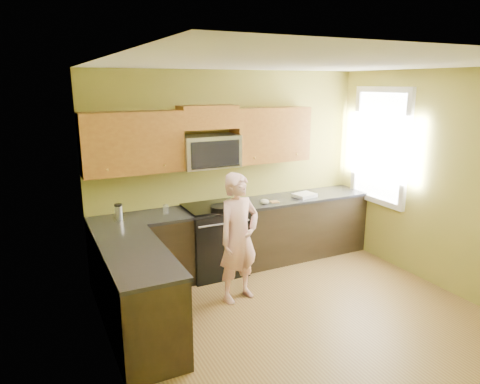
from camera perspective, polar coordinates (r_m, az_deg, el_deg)
floor at (r=4.94m, az=9.16°, el=-16.79°), size 4.00×4.00×0.00m
ceiling at (r=4.25m, az=10.64°, el=16.25°), size 4.00×4.00×0.00m
wall_back at (r=6.09m, az=-1.22°, el=3.02°), size 4.00×0.00×4.00m
wall_left at (r=3.65m, az=-16.63°, el=-5.27°), size 0.00×4.00×4.00m
wall_right at (r=5.79m, az=26.12°, el=0.97°), size 0.00×4.00×4.00m
cabinet_back_run at (r=6.08m, az=0.03°, el=-5.92°), size 4.00×0.60×0.88m
cabinet_left_run at (r=4.60m, az=-13.38°, el=-13.23°), size 0.60×1.60×0.88m
countertop_back at (r=5.92m, az=0.07°, el=-1.77°), size 4.00×0.62×0.04m
countertop_left at (r=4.41m, az=-13.59°, el=-7.90°), size 0.62×1.60×0.04m
stove at (r=5.89m, az=-3.38°, el=-6.26°), size 0.76×0.65×0.95m
microwave at (r=5.73m, az=-4.01°, el=3.31°), size 0.76×0.40×0.42m
upper_cab_left at (r=5.48m, az=-13.78°, el=2.42°), size 1.22×0.33×0.75m
upper_cab_right at (r=6.17m, az=3.98°, el=4.09°), size 1.12×0.33×0.75m
upper_cab_over_mw at (r=5.68m, az=-4.26°, el=9.82°), size 0.76×0.33×0.30m
window at (r=6.51m, az=17.99°, el=5.74°), size 0.06×1.06×1.66m
woman at (r=5.08m, az=-0.16°, el=-6.06°), size 0.64×0.50×1.54m
frying_pan at (r=5.51m, az=-2.38°, el=-2.47°), size 0.41×0.56×0.07m
butter_tub at (r=5.79m, az=-0.11°, el=-1.96°), size 0.14×0.14×0.09m
toast_slice at (r=6.02m, az=4.58°, el=-1.30°), size 0.13×0.13×0.01m
napkin_a at (r=5.80m, az=-0.42°, el=-1.60°), size 0.11×0.12×0.06m
napkin_b at (r=5.92m, az=3.27°, el=-1.27°), size 0.15×0.16×0.07m
dish_towel at (r=6.35m, az=8.50°, el=-0.42°), size 0.34×0.29×0.05m
travel_mug at (r=5.43m, az=-15.63°, el=-3.59°), size 0.12×0.12×0.20m
glass_a at (r=5.54m, az=-9.76°, el=-2.25°), size 0.08×0.08×0.12m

